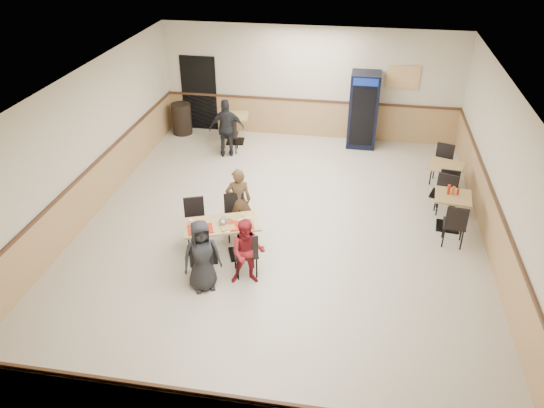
% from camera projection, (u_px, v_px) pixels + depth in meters
% --- Properties ---
extents(ground, '(10.00, 10.00, 0.00)m').
position_uv_depth(ground, '(280.00, 231.00, 10.67)').
color(ground, beige).
rests_on(ground, ground).
extents(room_shell, '(10.00, 10.00, 10.00)m').
position_uv_depth(room_shell, '(373.00, 158.00, 12.28)').
color(room_shell, silver).
rests_on(room_shell, ground).
extents(main_table, '(1.51, 1.13, 0.73)m').
position_uv_depth(main_table, '(222.00, 235.00, 9.69)').
color(main_table, black).
rests_on(main_table, ground).
extents(main_chairs, '(1.70, 1.92, 0.92)m').
position_uv_depth(main_chairs, '(219.00, 236.00, 9.69)').
color(main_chairs, black).
rests_on(main_chairs, ground).
extents(diner_woman_left, '(0.77, 0.69, 1.32)m').
position_uv_depth(diner_woman_left, '(202.00, 256.00, 8.82)').
color(diner_woman_left, black).
rests_on(diner_woman_left, ground).
extents(diner_woman_right, '(0.68, 0.57, 1.24)m').
position_uv_depth(diner_woman_right, '(248.00, 252.00, 8.98)').
color(diner_woman_right, maroon).
rests_on(diner_woman_right, ground).
extents(diner_man_opposite, '(0.58, 0.47, 1.38)m').
position_uv_depth(diner_man_opposite, '(238.00, 201.00, 10.35)').
color(diner_man_opposite, '#4F3921').
rests_on(diner_man_opposite, ground).
extents(lone_diner, '(0.95, 0.59, 1.50)m').
position_uv_depth(lone_diner, '(227.00, 128.00, 13.40)').
color(lone_diner, black).
rests_on(lone_diner, ground).
extents(tabletop_clutter, '(1.21, 0.87, 0.12)m').
position_uv_depth(tabletop_clutter, '(221.00, 225.00, 9.48)').
color(tabletop_clutter, '#B01F0B').
rests_on(tabletop_clutter, main_table).
extents(side_table_near, '(0.76, 0.76, 0.74)m').
position_uv_depth(side_table_near, '(451.00, 206.00, 10.55)').
color(side_table_near, black).
rests_on(side_table_near, ground).
extents(side_table_near_chair_south, '(0.48, 0.48, 0.94)m').
position_uv_depth(side_table_near_chair_south, '(455.00, 223.00, 10.06)').
color(side_table_near_chair_south, black).
rests_on(side_table_near_chair_south, ground).
extents(side_table_near_chair_north, '(0.48, 0.48, 0.94)m').
position_uv_depth(side_table_near_chair_north, '(448.00, 193.00, 11.07)').
color(side_table_near_chair_north, black).
rests_on(side_table_near_chair_north, ground).
extents(side_table_far, '(0.89, 0.89, 0.75)m').
position_uv_depth(side_table_far, '(444.00, 176.00, 11.69)').
color(side_table_far, black).
rests_on(side_table_far, ground).
extents(side_table_far_chair_south, '(0.56, 0.56, 0.95)m').
position_uv_depth(side_table_far_chair_south, '(447.00, 190.00, 11.19)').
color(side_table_far_chair_south, black).
rests_on(side_table_far_chair_south, ground).
extents(side_table_far_chair_north, '(0.56, 0.56, 0.95)m').
position_uv_depth(side_table_far_chair_north, '(441.00, 165.00, 12.21)').
color(side_table_far_chair_north, black).
rests_on(side_table_far_chair_north, ground).
extents(condiment_caddy, '(0.23, 0.06, 0.20)m').
position_uv_depth(condiment_caddy, '(452.00, 190.00, 10.43)').
color(condiment_caddy, '#AD270C').
rests_on(condiment_caddy, side_table_near).
extents(back_table, '(0.81, 0.81, 0.77)m').
position_uv_depth(back_table, '(235.00, 124.00, 14.26)').
color(back_table, black).
rests_on(back_table, ground).
extents(back_table_chair_lone, '(0.51, 0.51, 0.98)m').
position_uv_depth(back_table_chair_lone, '(229.00, 134.00, 13.75)').
color(back_table_chair_lone, black).
rests_on(back_table_chair_lone, ground).
extents(pepsi_cooler, '(0.75, 0.76, 1.97)m').
position_uv_depth(pepsi_cooler, '(363.00, 110.00, 13.86)').
color(pepsi_cooler, black).
rests_on(pepsi_cooler, ground).
extents(trash_bin, '(0.55, 0.55, 0.86)m').
position_uv_depth(trash_bin, '(182.00, 119.00, 14.84)').
color(trash_bin, black).
rests_on(trash_bin, ground).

